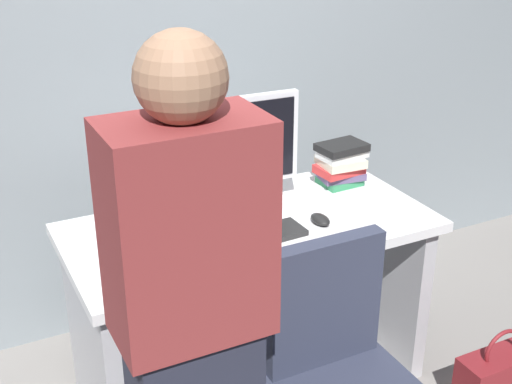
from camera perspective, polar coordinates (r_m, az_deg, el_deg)
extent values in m
plane|color=gray|center=(3.04, -0.44, -15.28)|extent=(9.00, 9.00, 0.00)
cube|color=white|center=(2.64, -0.49, -2.98)|extent=(1.39, 0.69, 0.04)
cube|color=#B2B2B7|center=(2.66, -13.18, -12.91)|extent=(0.06, 0.61, 0.71)
cube|color=#B2B2B7|center=(3.12, 10.16, -6.65)|extent=(0.06, 0.61, 0.71)
cube|color=#33384C|center=(2.21, 5.64, -9.08)|extent=(0.40, 0.06, 0.44)
cube|color=maroon|center=(1.72, -5.65, -3.24)|extent=(0.40, 0.24, 0.58)
sphere|color=#A57A5B|center=(1.58, -6.22, 9.38)|extent=(0.22, 0.22, 0.22)
cube|color=silver|center=(2.74, -1.78, -1.22)|extent=(0.20, 0.15, 0.02)
cube|color=silver|center=(2.72, -1.79, -0.31)|extent=(0.04, 0.03, 0.08)
cube|color=silver|center=(2.64, -1.86, 4.04)|extent=(0.54, 0.05, 0.36)
cube|color=black|center=(2.63, -1.69, 3.93)|extent=(0.50, 0.02, 0.32)
cube|color=#262626|center=(2.49, -0.60, -3.89)|extent=(0.43, 0.15, 0.02)
ellipsoid|color=black|center=(2.63, 5.32, -2.27)|extent=(0.06, 0.10, 0.03)
cylinder|color=white|center=(2.31, -8.65, -5.64)|extent=(0.07, 0.07, 0.09)
cube|color=#338C59|center=(2.99, 6.90, 0.93)|extent=(0.17, 0.14, 0.03)
cube|color=#594C72|center=(2.97, 7.02, 1.38)|extent=(0.20, 0.14, 0.03)
cube|color=red|center=(2.95, 6.87, 1.90)|extent=(0.20, 0.15, 0.04)
cube|color=beige|center=(2.93, 7.00, 2.52)|extent=(0.18, 0.17, 0.03)
cube|color=white|center=(2.93, 7.12, 3.15)|extent=(0.20, 0.14, 0.03)
cube|color=black|center=(2.91, 7.09, 3.69)|extent=(0.21, 0.15, 0.03)
cube|color=maroon|center=(2.98, 19.23, -14.60)|extent=(0.34, 0.14, 0.26)
torus|color=maroon|center=(2.89, 19.67, -12.10)|extent=(0.18, 0.02, 0.18)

